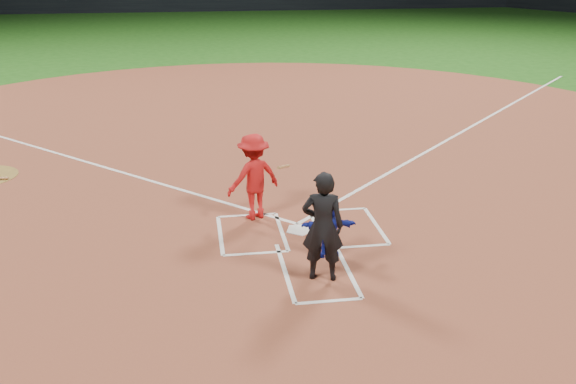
{
  "coord_description": "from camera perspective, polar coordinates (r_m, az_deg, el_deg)",
  "views": [
    {
      "loc": [
        -2.0,
        -11.57,
        5.33
      ],
      "look_at": [
        -0.3,
        -0.4,
        1.0
      ],
      "focal_mm": 40.0,
      "sensor_mm": 36.0,
      "label": 1
    }
  ],
  "objects": [
    {
      "name": "home_plate_dirt",
      "position": [
        18.47,
        -2.07,
        4.19
      ],
      "size": [
        28.0,
        28.0,
        0.01
      ],
      "primitive_type": "cylinder",
      "color": "brown",
      "rests_on": "ground"
    },
    {
      "name": "catcher",
      "position": [
        11.65,
        3.71,
        -3.26
      ],
      "size": [
        1.03,
        0.37,
        1.09
      ],
      "primitive_type": "imported",
      "rotation": [
        0.0,
        0.0,
        3.1
      ],
      "color": "#121D93",
      "rests_on": "home_plate_dirt"
    },
    {
      "name": "chalk_markings",
      "position": [
        17.79,
        -1.81,
        3.57
      ],
      "size": [
        28.35,
        17.32,
        0.01
      ],
      "color": "white",
      "rests_on": "home_plate_dirt"
    },
    {
      "name": "home_plate",
      "position": [
        12.89,
        1.05,
        -3.37
      ],
      "size": [
        0.6,
        0.6,
        0.02
      ],
      "primitive_type": "cylinder",
      "rotation": [
        0.0,
        0.0,
        3.14
      ],
      "color": "white",
      "rests_on": "home_plate_dirt"
    },
    {
      "name": "ground",
      "position": [
        12.89,
        1.05,
        -3.45
      ],
      "size": [
        120.0,
        120.0,
        0.0
      ],
      "primitive_type": "plane",
      "color": "#1A4F13",
      "rests_on": "ground"
    },
    {
      "name": "batter_at_plate",
      "position": [
        13.18,
        -3.06,
        1.37
      ],
      "size": [
        1.46,
        1.09,
        1.8
      ],
      "color": "red",
      "rests_on": "home_plate_dirt"
    },
    {
      "name": "umpire",
      "position": [
        10.7,
        3.1,
        -3.07
      ],
      "size": [
        0.79,
        0.61,
        1.93
      ],
      "primitive_type": "imported",
      "rotation": [
        0.0,
        0.0,
        2.91
      ],
      "color": "black",
      "rests_on": "home_plate_dirt"
    }
  ]
}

